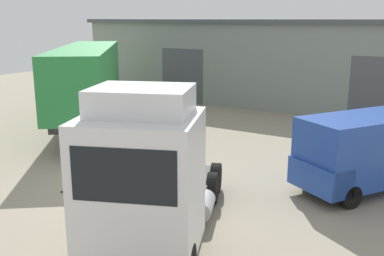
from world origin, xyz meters
TOP-DOWN VIEW (x-y plane):
  - ground_plane at (0.00, 0.00)m, footprint 60.00×60.00m
  - warehouse_building at (0.00, 17.54)m, footprint 28.74×7.60m
  - tractor_unit_white at (4.00, -3.49)m, footprint 4.75×7.01m
  - container_trailer_green at (-6.61, 5.57)m, footprint 9.07×10.86m
  - delivery_van_blue at (7.69, 3.93)m, footprint 4.70×5.87m
  - traffic_cone at (-0.72, -1.55)m, footprint 0.40×0.40m

SIDE VIEW (x-z plane):
  - ground_plane at x=0.00m, z-range 0.00..0.00m
  - traffic_cone at x=-0.72m, z-range -0.02..0.53m
  - delivery_van_blue at x=7.69m, z-range 0.12..2.65m
  - tractor_unit_white at x=4.00m, z-range -0.13..4.02m
  - container_trailer_green at x=-6.61m, z-range 0.56..4.71m
  - warehouse_building at x=0.00m, z-range 0.01..5.50m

